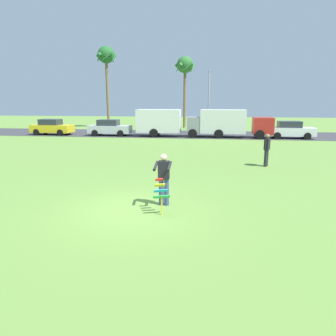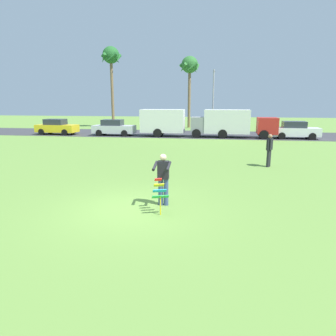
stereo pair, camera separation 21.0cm
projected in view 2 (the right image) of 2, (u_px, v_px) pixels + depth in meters
name	position (u px, v px, depth m)	size (l,w,h in m)	color
ground_plane	(133.00, 209.00, 9.84)	(120.00, 120.00, 0.00)	olive
road_strip	(192.00, 134.00, 32.16)	(120.00, 8.00, 0.01)	#38383D
person_kite_flyer	(163.00, 178.00, 10.02)	(0.54, 0.65, 1.73)	#384772
kite_held	(160.00, 192.00, 9.37)	(0.55, 0.71, 1.05)	red
parked_car_yellow	(57.00, 127.00, 31.81)	(4.26, 1.95, 1.60)	yellow
parked_car_silver	(114.00, 128.00, 30.86)	(4.21, 1.86, 1.60)	silver
parked_truck_grey_van	(171.00, 122.00, 29.83)	(6.73, 2.20, 2.62)	gray
parked_truck_red_cab	(236.00, 123.00, 28.89)	(6.74, 2.22, 2.62)	#B2231E
parked_car_white	(295.00, 130.00, 28.20)	(4.23, 1.90, 1.60)	white
palm_tree_left_near	(111.00, 59.00, 38.58)	(2.58, 2.71, 10.15)	brown
palm_tree_right_near	(190.00, 68.00, 38.83)	(2.58, 2.71, 8.99)	brown
streetlight_pole	(213.00, 96.00, 35.96)	(0.24, 1.65, 7.00)	#9E9EA3
person_walker_near	(269.00, 149.00, 16.03)	(0.37, 0.51, 1.73)	#26262B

